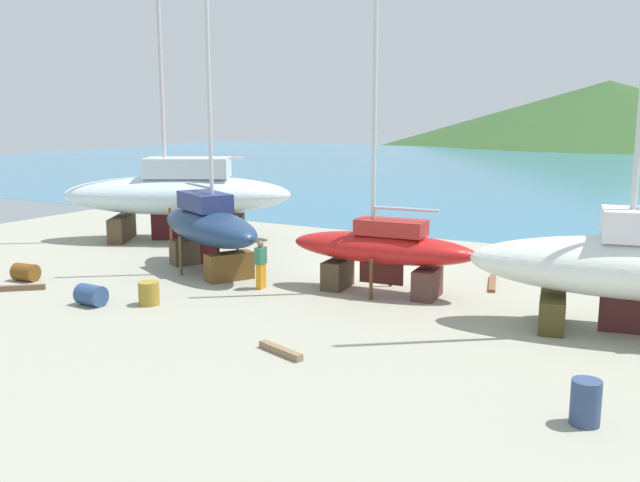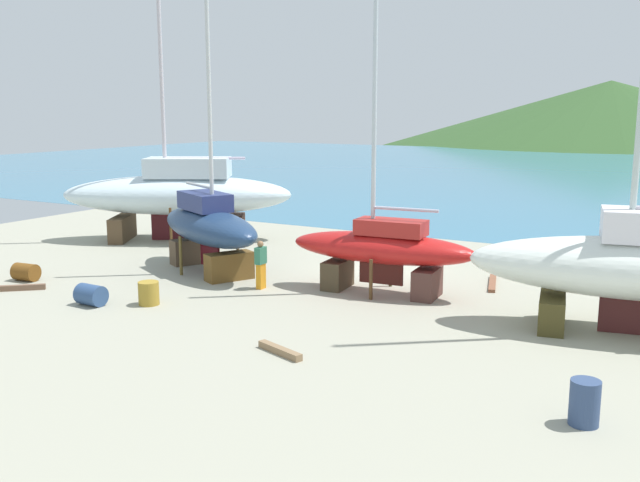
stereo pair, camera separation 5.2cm
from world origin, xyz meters
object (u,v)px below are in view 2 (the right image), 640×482
object	(u,v)px
barrel_tipped_center	(91,295)
barrel_tipped_left	(585,403)
barrel_rust_near	(149,293)
barrel_by_slipway	(26,272)
sailboat_mid_port	(382,248)
sailboat_small_center	(209,227)
worker	(261,264)
sailboat_large_starboard	(178,193)

from	to	relation	value
barrel_tipped_center	barrel_tipped_left	xyz separation A→B (m)	(15.19, -1.44, 0.13)
barrel_tipped_left	barrel_rust_near	size ratio (longest dim) A/B	1.23
barrel_tipped_left	barrel_rust_near	distance (m)	13.84
barrel_by_slipway	sailboat_mid_port	bearing A→B (deg)	21.74
sailboat_small_center	worker	xyz separation A→B (m)	(3.25, -1.30, -0.86)
sailboat_large_starboard	barrel_tipped_left	xyz separation A→B (m)	(20.29, -11.73, -1.78)
barrel_tipped_center	barrel_rust_near	size ratio (longest dim) A/B	1.21
sailboat_large_starboard	barrel_by_slipway	world-z (taller)	sailboat_large_starboard
sailboat_large_starboard	barrel_by_slipway	bearing A→B (deg)	63.68
sailboat_small_center	barrel_tipped_center	bearing A→B (deg)	-65.27
barrel_tipped_center	barrel_by_slipway	bearing A→B (deg)	165.62
worker	barrel_by_slipway	size ratio (longest dim) A/B	1.93
worker	barrel_by_slipway	world-z (taller)	worker
sailboat_mid_port	worker	size ratio (longest dim) A/B	6.91
sailboat_small_center	barrel_tipped_center	distance (m)	5.90
sailboat_small_center	sailboat_large_starboard	bearing A→B (deg)	167.24
sailboat_mid_port	sailboat_large_starboard	world-z (taller)	sailboat_large_starboard
barrel_tipped_left	barrel_rust_near	bearing A→B (deg)	170.07
barrel_tipped_center	barrel_rust_near	distance (m)	1.83
worker	barrel_tipped_left	xyz separation A→B (m)	(11.66, -5.86, -0.42)
sailboat_large_starboard	barrel_rust_near	bearing A→B (deg)	96.01
sailboat_large_starboard	barrel_tipped_center	size ratio (longest dim) A/B	19.24
sailboat_mid_port	worker	world-z (taller)	sailboat_mid_port
sailboat_small_center	barrel_tipped_center	size ratio (longest dim) A/B	12.20
barrel_rust_near	barrel_by_slipway	xyz separation A→B (m)	(-6.16, 0.23, -0.05)
sailboat_mid_port	barrel_rust_near	size ratio (longest dim) A/B	15.61
barrel_tipped_center	barrel_rust_near	bearing A→B (deg)	31.30
barrel_tipped_left	sailboat_mid_port	bearing A→B (deg)	136.33
worker	barrel_tipped_center	distance (m)	5.69
sailboat_small_center	barrel_by_slipway	world-z (taller)	sailboat_small_center
barrel_tipped_center	barrel_tipped_left	bearing A→B (deg)	-5.40
sailboat_small_center	barrel_tipped_left	world-z (taller)	sailboat_small_center
sailboat_large_starboard	worker	bearing A→B (deg)	116.31
sailboat_mid_port	barrel_tipped_center	size ratio (longest dim) A/B	12.89
sailboat_small_center	sailboat_mid_port	bearing A→B (deg)	29.57
barrel_tipped_left	sailboat_small_center	bearing A→B (deg)	154.35
sailboat_large_starboard	barrel_rust_near	size ratio (longest dim) A/B	23.29
worker	barrel_rust_near	world-z (taller)	worker
barrel_rust_near	worker	bearing A→B (deg)	60.44
sailboat_mid_port	barrel_rust_near	bearing A→B (deg)	35.97
barrel_tipped_left	barrel_by_slipway	size ratio (longest dim) A/B	1.05
sailboat_large_starboard	barrel_rust_near	world-z (taller)	sailboat_large_starboard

